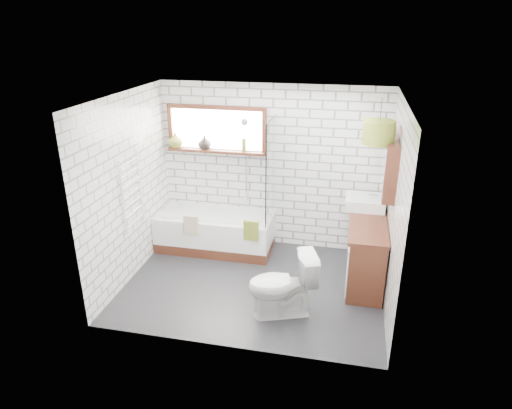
% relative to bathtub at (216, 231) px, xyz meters
% --- Properties ---
extents(floor, '(3.40, 2.60, 0.01)m').
position_rel_bathtub_xyz_m(floor, '(0.81, -0.91, -0.29)').
color(floor, black).
rests_on(floor, ground).
extents(ceiling, '(3.40, 2.60, 0.01)m').
position_rel_bathtub_xyz_m(ceiling, '(0.81, -0.91, 2.22)').
color(ceiling, white).
rests_on(ceiling, ground).
extents(wall_back, '(3.40, 0.01, 2.50)m').
position_rel_bathtub_xyz_m(wall_back, '(0.81, 0.39, 0.97)').
color(wall_back, white).
rests_on(wall_back, ground).
extents(wall_front, '(3.40, 0.01, 2.50)m').
position_rel_bathtub_xyz_m(wall_front, '(0.81, -2.22, 0.97)').
color(wall_front, white).
rests_on(wall_front, ground).
extents(wall_left, '(0.01, 2.60, 2.50)m').
position_rel_bathtub_xyz_m(wall_left, '(-0.89, -0.91, 0.97)').
color(wall_left, white).
rests_on(wall_left, ground).
extents(wall_right, '(0.01, 2.60, 2.50)m').
position_rel_bathtub_xyz_m(wall_right, '(2.52, -0.91, 0.97)').
color(wall_right, white).
rests_on(wall_right, ground).
extents(window, '(1.52, 0.16, 0.68)m').
position_rel_bathtub_xyz_m(window, '(-0.04, 0.35, 1.52)').
color(window, '#3A1910').
rests_on(window, wall_back).
extents(towel_radiator, '(0.06, 0.52, 1.00)m').
position_rel_bathtub_xyz_m(towel_radiator, '(-0.85, -0.91, 0.92)').
color(towel_radiator, white).
rests_on(towel_radiator, wall_left).
extents(mirror_cabinet, '(0.16, 1.20, 0.70)m').
position_rel_bathtub_xyz_m(mirror_cabinet, '(2.43, -0.31, 1.37)').
color(mirror_cabinet, '#3A1910').
rests_on(mirror_cabinet, wall_right).
extents(shower_riser, '(0.02, 0.02, 1.30)m').
position_rel_bathtub_xyz_m(shower_riser, '(0.41, 0.35, 1.07)').
color(shower_riser, silver).
rests_on(shower_riser, wall_back).
extents(bathtub, '(1.76, 0.78, 0.57)m').
position_rel_bathtub_xyz_m(bathtub, '(0.00, 0.00, 0.00)').
color(bathtub, white).
rests_on(bathtub, floor).
extents(shower_screen, '(0.02, 0.72, 1.50)m').
position_rel_bathtub_xyz_m(shower_screen, '(0.86, 0.00, 1.03)').
color(shower_screen, white).
rests_on(shower_screen, bathtub).
extents(towel_green, '(0.21, 0.06, 0.29)m').
position_rel_bathtub_xyz_m(towel_green, '(0.66, -0.39, 0.26)').
color(towel_green, olive).
rests_on(towel_green, bathtub).
extents(towel_beige, '(0.22, 0.05, 0.28)m').
position_rel_bathtub_xyz_m(towel_beige, '(-0.24, -0.39, 0.26)').
color(towel_beige, tan).
rests_on(towel_beige, bathtub).
extents(vanity, '(0.49, 1.52, 0.87)m').
position_rel_bathtub_xyz_m(vanity, '(2.27, -0.38, 0.15)').
color(vanity, '#3A1910').
rests_on(vanity, floor).
extents(basin, '(0.54, 0.47, 0.16)m').
position_rel_bathtub_xyz_m(basin, '(2.21, 0.03, 0.66)').
color(basin, white).
rests_on(basin, vanity).
extents(tap, '(0.04, 0.04, 0.15)m').
position_rel_bathtub_xyz_m(tap, '(2.37, 0.03, 0.71)').
color(tap, silver).
rests_on(tap, vanity).
extents(toilet, '(0.69, 0.90, 0.81)m').
position_rel_bathtub_xyz_m(toilet, '(1.28, -1.49, 0.12)').
color(toilet, white).
rests_on(toilet, floor).
extents(vase_olive, '(0.27, 0.27, 0.23)m').
position_rel_bathtub_xyz_m(vase_olive, '(-0.69, 0.32, 1.31)').
color(vase_olive, olive).
rests_on(vase_olive, window).
extents(vase_dark, '(0.25, 0.25, 0.21)m').
position_rel_bathtub_xyz_m(vase_dark, '(-0.22, 0.32, 1.30)').
color(vase_dark, black).
rests_on(vase_dark, window).
extents(bottle, '(0.08, 0.08, 0.20)m').
position_rel_bathtub_xyz_m(bottle, '(0.39, 0.32, 1.29)').
color(bottle, olive).
rests_on(bottle, window).
extents(pendant, '(0.38, 0.38, 0.28)m').
position_rel_bathtub_xyz_m(pendant, '(2.26, -0.62, 1.82)').
color(pendant, olive).
rests_on(pendant, ceiling).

